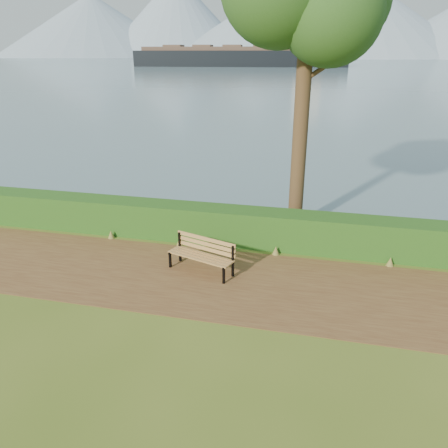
# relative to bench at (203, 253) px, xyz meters

# --- Properties ---
(ground) EXTENTS (140.00, 140.00, 0.00)m
(ground) POSITION_rel_bench_xyz_m (0.05, -0.73, -0.49)
(ground) COLOR #475F1B
(ground) RESTS_ON ground
(path) EXTENTS (40.00, 3.40, 0.01)m
(path) POSITION_rel_bench_xyz_m (0.05, -0.43, -0.48)
(path) COLOR #57341D
(path) RESTS_ON ground
(hedge) EXTENTS (32.00, 0.85, 1.00)m
(hedge) POSITION_rel_bench_xyz_m (0.05, 1.87, 0.01)
(hedge) COLOR #184112
(hedge) RESTS_ON ground
(water) EXTENTS (700.00, 510.00, 0.00)m
(water) POSITION_rel_bench_xyz_m (0.05, 259.27, -0.48)
(water) COLOR slate
(water) RESTS_ON ground
(mountains) EXTENTS (585.00, 190.00, 70.00)m
(mountains) POSITION_rel_bench_xyz_m (-9.12, 405.32, 27.21)
(mountains) COLOR #7A90A3
(mountains) RESTS_ON ground
(bench) EXTENTS (1.76, 1.00, 0.85)m
(bench) POSITION_rel_bench_xyz_m (0.00, 0.00, 0.00)
(bench) COLOR black
(bench) RESTS_ON ground
(cargo_ship) EXTENTS (75.20, 19.04, 22.59)m
(cargo_ship) POSITION_rel_bench_xyz_m (-27.12, 153.32, 2.88)
(cargo_ship) COLOR black
(cargo_ship) RESTS_ON ground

